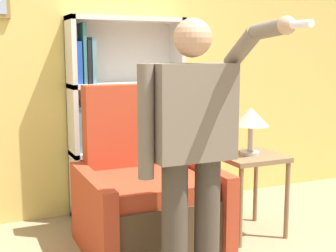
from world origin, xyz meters
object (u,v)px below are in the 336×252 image
Objects in this scene: armchair at (146,198)px; table_lamp at (251,119)px; person_standing at (192,143)px; side_table at (249,168)px; bookcase at (116,123)px.

armchair is 1.01m from table_lamp.
person_standing is 1.19m from side_table.
armchair is (-0.02, -0.76, -0.45)m from bookcase.
bookcase is 1.22m from side_table.
bookcase reaches higher than table_lamp.
armchair reaches higher than table_lamp.
person_standing is 1.12m from table_lamp.
armchair reaches higher than side_table.
bookcase reaches higher than armchair.
armchair is at bearing 172.87° from side_table.
table_lamp is at bearing -46.95° from bookcase.
person_standing is 4.37× the size of table_lamp.
table_lamp is (0.86, 0.71, -0.01)m from person_standing.
bookcase is at bearing 133.05° from table_lamp.
armchair is 1.85× the size of side_table.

